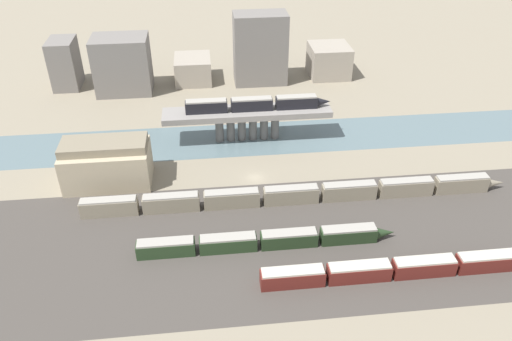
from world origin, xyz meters
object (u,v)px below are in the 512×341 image
(train_yard_near, at_px, (399,269))
(warehouse_building, at_px, (107,163))
(train_yard_mid, at_px, (266,240))
(train_on_bridge, at_px, (257,104))
(train_yard_far, at_px, (296,195))

(train_yard_near, bearing_deg, warehouse_building, 146.81)
(train_yard_near, distance_m, train_yard_mid, 26.46)
(train_on_bridge, bearing_deg, warehouse_building, -155.62)
(train_on_bridge, height_order, train_yard_mid, train_on_bridge)
(train_yard_near, distance_m, warehouse_building, 70.56)
(train_yard_mid, bearing_deg, train_on_bridge, 85.91)
(warehouse_building, bearing_deg, train_on_bridge, 24.38)
(train_on_bridge, xyz_separation_m, warehouse_building, (-38.08, -17.26, -5.31))
(warehouse_building, bearing_deg, train_yard_near, -33.19)
(train_yard_near, xyz_separation_m, train_yard_mid, (-24.11, 10.88, -0.09))
(train_yard_near, height_order, warehouse_building, warehouse_building)
(train_on_bridge, height_order, train_yard_far, train_on_bridge)
(train_yard_near, distance_m, train_yard_far, 29.56)
(train_yard_mid, distance_m, warehouse_building, 44.67)
(train_yard_near, bearing_deg, train_yard_far, 121.07)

